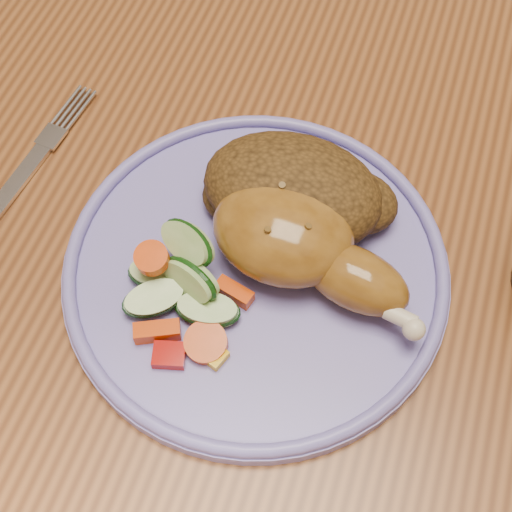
{
  "coord_description": "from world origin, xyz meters",
  "views": [
    {
      "loc": [
        0.07,
        -0.36,
        1.22
      ],
      "look_at": [
        -0.01,
        -0.11,
        0.78
      ],
      "focal_mm": 50.0,
      "sensor_mm": 36.0,
      "label": 1
    }
  ],
  "objects": [
    {
      "name": "fork",
      "position": [
        -0.22,
        -0.09,
        0.75
      ],
      "size": [
        0.03,
        0.17,
        0.0
      ],
      "color": "silver",
      "rests_on": "dining_table"
    },
    {
      "name": "chicken_leg",
      "position": [
        0.02,
        -0.1,
        0.79
      ],
      "size": [
        0.17,
        0.1,
        0.06
      ],
      "color": "#8B5B1D",
      "rests_on": "plate"
    },
    {
      "name": "rice_pilaf",
      "position": [
        -0.0,
        -0.06,
        0.78
      ],
      "size": [
        0.15,
        0.1,
        0.06
      ],
      "color": "#4D3213",
      "rests_on": "plate"
    },
    {
      "name": "dining_table",
      "position": [
        0.0,
        0.0,
        0.67
      ],
      "size": [
        0.9,
        1.4,
        0.75
      ],
      "color": "brown",
      "rests_on": "ground"
    },
    {
      "name": "vegetable_pile",
      "position": [
        -0.05,
        -0.16,
        0.78
      ],
      "size": [
        0.1,
        0.11,
        0.05
      ],
      "color": "#A50A05",
      "rests_on": "plate"
    },
    {
      "name": "plate",
      "position": [
        -0.01,
        -0.11,
        0.76
      ],
      "size": [
        0.28,
        0.28,
        0.01
      ],
      "primitive_type": "cylinder",
      "color": "#7369BF",
      "rests_on": "dining_table"
    },
    {
      "name": "ground",
      "position": [
        0.0,
        0.0,
        0.0
      ],
      "size": [
        4.0,
        4.0,
        0.0
      ],
      "primitive_type": "plane",
      "color": "#55301D",
      "rests_on": "ground"
    },
    {
      "name": "plate_rim",
      "position": [
        -0.01,
        -0.11,
        0.77
      ],
      "size": [
        0.28,
        0.28,
        0.01
      ],
      "primitive_type": "torus",
      "color": "#7369BF",
      "rests_on": "plate"
    }
  ]
}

